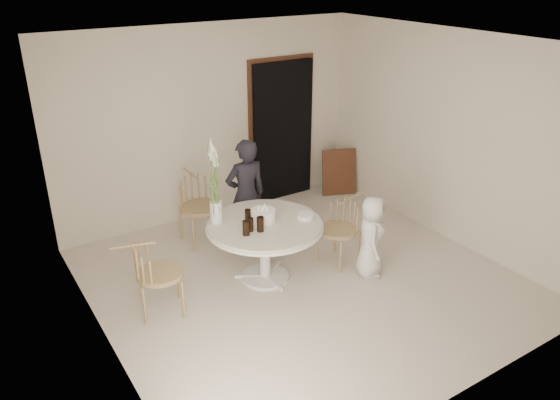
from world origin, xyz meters
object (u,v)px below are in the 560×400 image
girl (246,195)px  flower_vase (215,185)px  chair_far (196,197)px  chair_left (148,268)px  table (265,232)px  boy (371,237)px  birthday_cake (263,216)px  chair_right (344,221)px

girl → flower_vase: 0.92m
chair_far → girl: size_ratio=0.61×
chair_left → flower_vase: (0.92, 0.23, 0.63)m
table → boy: boy is taller
boy → table: bearing=96.4°
chair_far → birthday_cake: size_ratio=3.18×
chair_far → birthday_cake: birthday_cake is taller
table → chair_left: (-1.37, 0.07, -0.07)m
chair_left → birthday_cake: birthday_cake is taller
table → chair_far: 1.39m
boy → birthday_cake: bearing=94.2°
table → flower_vase: flower_vase is taller
chair_far → birthday_cake: 1.37m
chair_far → table: bearing=-80.2°
chair_left → boy: (2.46, -0.65, -0.05)m
chair_right → girl: size_ratio=0.55×
chair_far → flower_vase: bearing=-101.3°
table → boy: 1.24m
chair_right → chair_left: (-2.43, 0.20, 0.03)m
table → girl: girl is taller
chair_left → girl: bearing=-49.9°
boy → birthday_cake: size_ratio=3.52×
girl → flower_vase: size_ratio=1.45×
table → chair_left: size_ratio=1.56×
chair_far → birthday_cake: bearing=-79.5°
table → chair_far: chair_far is taller
boy → chair_far: bearing=68.2°
chair_right → boy: (0.03, -0.46, -0.02)m
chair_left → girl: girl is taller
chair_right → chair_left: chair_left is taller
table → boy: bearing=-28.1°
chair_far → chair_right: chair_far is taller
chair_left → flower_vase: size_ratio=0.84×
chair_right → boy: 0.46m
table → chair_right: 1.07m
birthday_cake → flower_vase: (-0.46, 0.26, 0.38)m
chair_right → girl: girl is taller
chair_far → chair_right: (1.28, -1.50, -0.06)m
boy → flower_vase: size_ratio=0.98×
chair_far → boy: 2.36m
chair_far → chair_right: 1.97m
table → birthday_cake: (0.01, 0.05, 0.18)m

